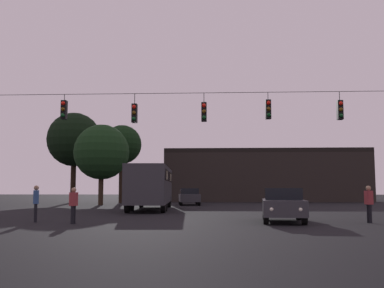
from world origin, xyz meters
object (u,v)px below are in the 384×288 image
Objects in this scene: tree_left_silhouette at (122,145)px; city_bus at (151,183)px; pedestrian_crossing_left at (36,201)px; pedestrian_crossing_right at (73,203)px; car_near_right at (283,204)px; pedestrian_crossing_center at (369,202)px; tree_right_far at (74,140)px; car_far_left at (189,196)px; tree_behind_building at (102,152)px.

city_bus is at bearing -70.44° from tree_left_silhouette.
pedestrian_crossing_right is (1.99, -0.87, -0.06)m from pedestrian_crossing_left.
pedestrian_crossing_left is at bearing -176.47° from car_near_right.
city_bus is at bearing 133.98° from pedestrian_crossing_center.
car_near_right is 0.55× the size of tree_left_silhouette.
pedestrian_crossing_center is 35.38m from tree_right_far.
car_near_right is 9.26m from pedestrian_crossing_right.
pedestrian_crossing_right is (-9.13, -1.56, 0.07)m from car_near_right.
tree_left_silhouette is (-5.17, 14.55, 4.18)m from city_bus.
car_far_left is at bearing -35.19° from tree_left_silhouette.
pedestrian_crossing_center is at bearing -46.02° from city_bus.
city_bus is 1.36× the size of tree_left_silhouette.
tree_left_silhouette is at bearing 109.56° from city_bus.
pedestrian_crossing_center is 0.20× the size of tree_left_silhouette.
tree_left_silhouette reaches higher than pedestrian_crossing_center.
pedestrian_crossing_left reaches higher than car_near_right.
car_near_right is at bearing -55.96° from city_bus.
pedestrian_crossing_right is at bearing -23.59° from pedestrian_crossing_left.
pedestrian_crossing_center reaches higher than car_far_left.
tree_left_silhouette reaches higher than car_far_left.
tree_behind_building reaches higher than pedestrian_crossing_left.
tree_right_far is at bearing 124.23° from car_near_right.
pedestrian_crossing_center is at bearing -6.85° from car_near_right.
city_bus reaches higher than pedestrian_crossing_center.
tree_behind_building reaches higher than pedestrian_crossing_center.
tree_behind_building is 0.76× the size of tree_right_far.
tree_left_silhouette is (-3.63, 27.35, 5.19)m from pedestrian_crossing_right.
tree_left_silhouette reaches higher than city_bus.
tree_behind_building is at bearing 123.98° from car_near_right.
tree_right_far reaches higher than pedestrian_crossing_left.
car_near_right is at bearing 3.53° from pedestrian_crossing_left.
car_far_left is (-5.39, 20.59, 0.00)m from car_near_right.
pedestrian_crossing_right is 0.16× the size of tree_right_far.
pedestrian_crossing_left reaches higher than pedestrian_crossing_center.
car_near_right is at bearing 173.15° from pedestrian_crossing_center.
tree_behind_building reaches higher than car_near_right.
pedestrian_crossing_right reaches higher than car_near_right.
tree_behind_building is 8.53m from tree_right_far.
pedestrian_crossing_right is (-1.54, -12.79, -1.00)m from city_bus.
pedestrian_crossing_center is at bearing -51.18° from tree_right_far.
tree_right_far is at bearing 124.36° from city_bus.
pedestrian_crossing_center is at bearing 0.95° from pedestrian_crossing_left.
tree_right_far is (-7.07, 27.43, 5.83)m from pedestrian_crossing_left.
tree_behind_building is at bearing -96.58° from tree_left_silhouette.
pedestrian_crossing_left reaches higher than pedestrian_crossing_right.
tree_left_silhouette is at bearing 144.81° from car_far_left.
tree_behind_building reaches higher than city_bus.
city_bus is 2.48× the size of car_far_left.
pedestrian_crossing_right is 30.30m from tree_right_far.
car_near_right and car_far_left have the same top height.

